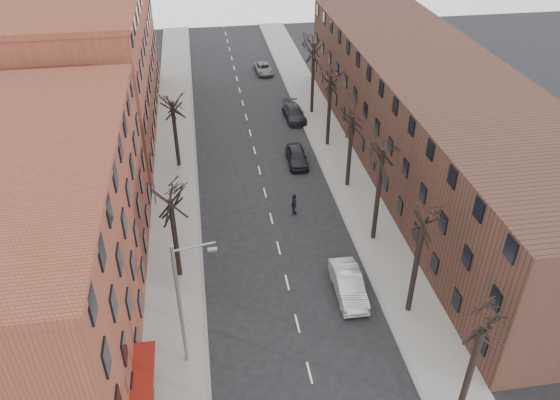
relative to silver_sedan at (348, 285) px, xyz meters
name	(u,v)px	position (x,y,z in m)	size (l,w,h in m)	color
sidewalk_left	(175,161)	(-12.00, 20.78, -0.77)	(4.00, 90.00, 0.15)	gray
sidewalk_right	(333,149)	(4.00, 20.78, -0.77)	(4.00, 90.00, 0.15)	gray
building_left_near	(30,248)	(-20.00, 0.78, 5.15)	(12.00, 26.00, 12.00)	brown
building_left_far	(90,65)	(-20.00, 29.78, 6.15)	(12.00, 28.00, 14.00)	brown
building_right	(434,120)	(12.00, 15.78, 4.15)	(12.00, 50.00, 10.00)	#462920
tree_right_b	(408,310)	(3.60, -2.22, -0.85)	(5.20, 5.20, 10.80)	black
tree_right_c	(373,239)	(3.60, 5.78, -0.85)	(5.20, 5.20, 11.60)	black
tree_right_d	(347,186)	(3.60, 13.78, -0.85)	(5.20, 5.20, 10.00)	black
tree_right_e	(327,145)	(3.60, 21.78, -0.85)	(5.20, 5.20, 10.80)	black
tree_right_f	(312,113)	(3.60, 29.78, -0.85)	(5.20, 5.20, 11.60)	black
tree_left_a	(180,275)	(-11.60, 3.78, -0.85)	(5.20, 5.20, 9.50)	black
tree_left_b	(179,166)	(-11.60, 19.78, -0.85)	(5.20, 5.20, 9.50)	black
streetlight	(182,301)	(-11.03, -4.22, 4.16)	(2.45, 0.22, 9.03)	slate
silver_sedan	(348,285)	(0.00, 0.00, 0.00)	(1.80, 5.15, 1.70)	#B2B4B9
parked_car_near	(297,156)	(-0.20, 18.59, -0.07)	(1.84, 4.57, 1.56)	black
parked_car_mid	(294,113)	(1.30, 28.47, -0.11)	(2.06, 5.07, 1.47)	black
parked_car_far	(264,69)	(-0.20, 43.23, -0.23)	(2.06, 4.48, 1.24)	slate
pedestrian_crossing	(294,204)	(-2.00, 10.17, 0.13)	(1.14, 0.48, 1.95)	black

